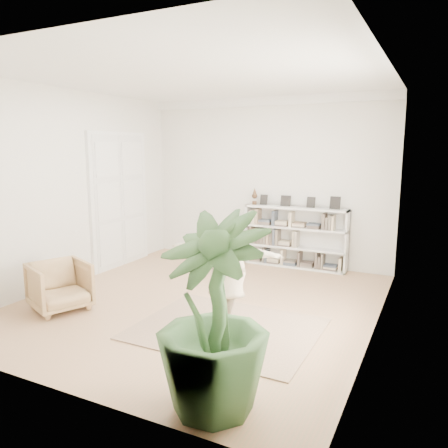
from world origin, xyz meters
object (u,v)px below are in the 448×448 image
armchair (60,286)px  houseplant (213,314)px  bookshelf (295,238)px  rocker_board (227,325)px  person (227,274)px

armchair → houseplant: bearing=-87.6°
armchair → bookshelf: bearing=-9.1°
armchair → rocker_board: bearing=-57.1°
bookshelf → rocker_board: 3.66m
houseplant → armchair: bearing=159.4°
armchair → person: (2.70, 0.47, 0.43)m
person → houseplant: size_ratio=0.86×
person → houseplant: 1.90m
bookshelf → rocker_board: size_ratio=4.44×
houseplant → rocker_board: bearing=112.0°
person → houseplant: bearing=112.4°
houseplant → bookshelf: bearing=99.0°
bookshelf → houseplant: (0.85, -5.37, 0.34)m
bookshelf → armchair: size_ratio=2.60×
armchair → rocker_board: armchair is taller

